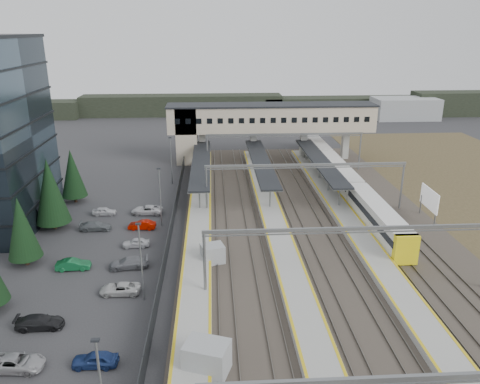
{
  "coord_description": "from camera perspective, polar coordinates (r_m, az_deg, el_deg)",
  "views": [
    {
      "loc": [
        -1.0,
        -48.07,
        25.01
      ],
      "look_at": [
        2.58,
        11.69,
        4.0
      ],
      "focal_mm": 35.0,
      "sensor_mm": 36.0,
      "label": 1
    }
  ],
  "objects": [
    {
      "name": "ground",
      "position": [
        54.2,
        -2.0,
        -8.16
      ],
      "size": [
        220.0,
        220.0,
        0.0
      ],
      "primitive_type": "plane",
      "color": "#2B2B2D",
      "rests_on": "ground"
    },
    {
      "name": "conifer_row",
      "position": [
        52.93,
        -26.6,
        -5.24
      ],
      "size": [
        4.42,
        49.82,
        9.5
      ],
      "color": "black",
      "rests_on": "ground"
    },
    {
      "name": "car_park",
      "position": [
        48.9,
        -17.68,
        -11.63
      ],
      "size": [
        10.51,
        44.61,
        1.27
      ],
      "color": "#A7A6AA",
      "rests_on": "ground"
    },
    {
      "name": "lampposts",
      "position": [
        53.93,
        -10.63,
        -3.55
      ],
      "size": [
        0.5,
        53.25,
        8.07
      ],
      "color": "gray",
      "rests_on": "ground"
    },
    {
      "name": "fence",
      "position": [
        58.51,
        -8.55,
        -5.12
      ],
      "size": [
        0.08,
        90.0,
        2.0
      ],
      "color": "#26282B",
      "rests_on": "ground"
    },
    {
      "name": "relay_cabin_near",
      "position": [
        37.64,
        -4.06,
        -19.64
      ],
      "size": [
        3.88,
        3.36,
        2.72
      ],
      "color": "#95999B",
      "rests_on": "ground"
    },
    {
      "name": "relay_cabin_far",
      "position": [
        52.83,
        -3.35,
        -7.58
      ],
      "size": [
        2.9,
        2.62,
        2.24
      ],
      "color": "#95999B",
      "rests_on": "ground"
    },
    {
      "name": "rail_corridor",
      "position": [
        59.45,
        6.94,
        -5.38
      ],
      "size": [
        34.0,
        90.0,
        0.92
      ],
      "color": "#3E362F",
      "rests_on": "ground"
    },
    {
      "name": "canopies",
      "position": [
        78.39,
        2.56,
        3.71
      ],
      "size": [
        23.1,
        30.0,
        3.28
      ],
      "color": "black",
      "rests_on": "ground"
    },
    {
      "name": "footbridge",
      "position": [
        92.09,
        2.08,
        8.64
      ],
      "size": [
        40.4,
        6.4,
        11.2
      ],
      "color": "beige",
      "rests_on": "ground"
    },
    {
      "name": "gantries",
      "position": [
        56.02,
        10.21,
        -0.82
      ],
      "size": [
        28.4,
        62.28,
        7.17
      ],
      "color": "gray",
      "rests_on": "ground"
    },
    {
      "name": "train",
      "position": [
        79.45,
        12.06,
        2.03
      ],
      "size": [
        2.72,
        56.86,
        3.43
      ],
      "color": "silver",
      "rests_on": "ground"
    },
    {
      "name": "billboard",
      "position": [
        68.32,
        22.08,
        -0.88
      ],
      "size": [
        0.32,
        5.51,
        4.59
      ],
      "color": "gray",
      "rests_on": "ground"
    },
    {
      "name": "treeline_far",
      "position": [
        144.22,
        6.63,
        10.41
      ],
      "size": [
        170.0,
        19.0,
        7.0
      ],
      "color": "black",
      "rests_on": "ground"
    }
  ]
}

